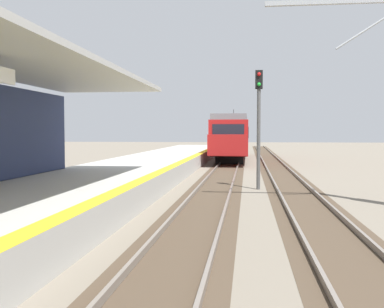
% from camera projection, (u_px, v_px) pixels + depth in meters
% --- Properties ---
extents(station_platform, '(5.00, 80.00, 0.91)m').
position_uv_depth(station_platform, '(85.00, 190.00, 16.50)').
color(station_platform, '#B7B5AD').
rests_on(station_platform, ground).
extents(track_pair_nearest_platform, '(2.34, 120.00, 0.16)m').
position_uv_depth(track_pair_nearest_platform, '(215.00, 189.00, 19.95)').
color(track_pair_nearest_platform, '#4C3D2D').
rests_on(track_pair_nearest_platform, ground).
extents(track_pair_middle, '(2.34, 120.00, 0.16)m').
position_uv_depth(track_pair_middle, '(294.00, 190.00, 19.54)').
color(track_pair_middle, '#4C3D2D').
rests_on(track_pair_middle, ground).
extents(approaching_train, '(2.93, 19.60, 4.76)m').
position_uv_depth(approaching_train, '(232.00, 136.00, 41.99)').
color(approaching_train, maroon).
rests_on(approaching_train, ground).
extents(rail_signal_post, '(0.32, 0.34, 5.20)m').
position_uv_depth(rail_signal_post, '(259.00, 117.00, 20.03)').
color(rail_signal_post, '#4C4C4C').
rests_on(rail_signal_post, ground).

